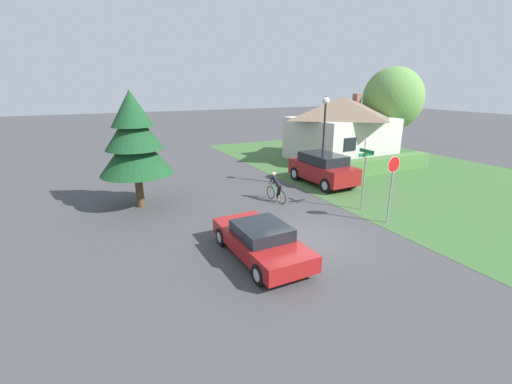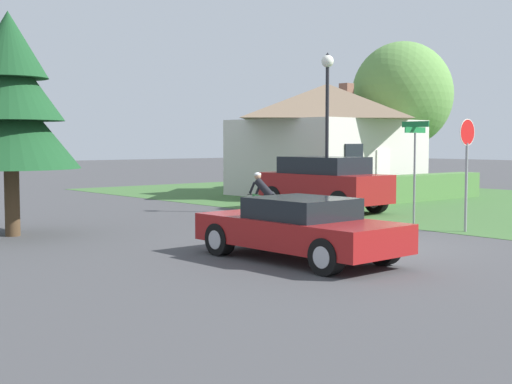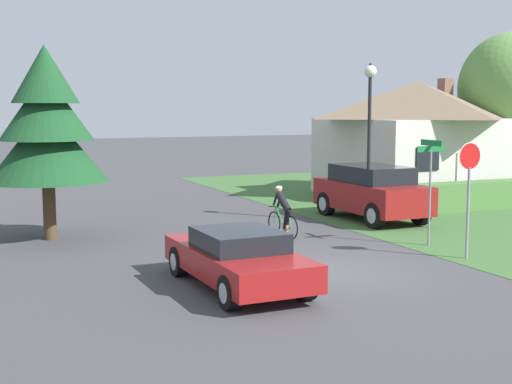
{
  "view_description": "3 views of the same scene",
  "coord_description": "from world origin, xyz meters",
  "px_view_note": "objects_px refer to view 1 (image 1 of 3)",
  "views": [
    {
      "loc": [
        -7.12,
        -9.89,
        5.7
      ],
      "look_at": [
        -0.65,
        3.14,
        1.13
      ],
      "focal_mm": 24.0,
      "sensor_mm": 36.0,
      "label": 1
    },
    {
      "loc": [
        -11.97,
        -10.49,
        2.34
      ],
      "look_at": [
        -0.69,
        2.67,
        1.11
      ],
      "focal_mm": 50.0,
      "sensor_mm": 36.0,
      "label": 2
    },
    {
      "loc": [
        -7.77,
        -14.07,
        3.81
      ],
      "look_at": [
        -0.1,
        3.52,
        1.48
      ],
      "focal_mm": 50.0,
      "sensor_mm": 36.0,
      "label": 3
    }
  ],
  "objects_px": {
    "stop_sign": "(392,177)",
    "sedan_left_lane": "(261,241)",
    "cottage_house": "(341,128)",
    "cyclist": "(276,188)",
    "parked_suv_right": "(323,169)",
    "street_lamp": "(325,122)",
    "street_name_sign": "(365,169)",
    "deciduous_tree_right": "(393,99)",
    "conifer_tall_near": "(134,139)"
  },
  "relations": [
    {
      "from": "cyclist",
      "to": "stop_sign",
      "type": "distance_m",
      "value": 5.63
    },
    {
      "from": "cottage_house",
      "to": "stop_sign",
      "type": "xyz_separation_m",
      "value": [
        -6.76,
        -11.42,
        -0.47
      ]
    },
    {
      "from": "cottage_house",
      "to": "deciduous_tree_right",
      "type": "bearing_deg",
      "value": -4.18
    },
    {
      "from": "sedan_left_lane",
      "to": "stop_sign",
      "type": "bearing_deg",
      "value": -87.97
    },
    {
      "from": "cottage_house",
      "to": "cyclist",
      "type": "relative_size",
      "value": 4.73
    },
    {
      "from": "sedan_left_lane",
      "to": "conifer_tall_near",
      "type": "relative_size",
      "value": 0.8
    },
    {
      "from": "cottage_house",
      "to": "sedan_left_lane",
      "type": "distance_m",
      "value": 17.69
    },
    {
      "from": "conifer_tall_near",
      "to": "deciduous_tree_right",
      "type": "distance_m",
      "value": 21.65
    },
    {
      "from": "sedan_left_lane",
      "to": "street_name_sign",
      "type": "xyz_separation_m",
      "value": [
        6.5,
        2.11,
        1.37
      ]
    },
    {
      "from": "parked_suv_right",
      "to": "street_lamp",
      "type": "xyz_separation_m",
      "value": [
        -0.53,
        -0.62,
        2.82
      ]
    },
    {
      "from": "parked_suv_right",
      "to": "stop_sign",
      "type": "height_order",
      "value": "stop_sign"
    },
    {
      "from": "sedan_left_lane",
      "to": "conifer_tall_near",
      "type": "distance_m",
      "value": 8.22
    },
    {
      "from": "parked_suv_right",
      "to": "cottage_house",
      "type": "bearing_deg",
      "value": -48.19
    },
    {
      "from": "cottage_house",
      "to": "stop_sign",
      "type": "height_order",
      "value": "cottage_house"
    },
    {
      "from": "conifer_tall_near",
      "to": "sedan_left_lane",
      "type": "bearing_deg",
      "value": -68.14
    },
    {
      "from": "parked_suv_right",
      "to": "street_name_sign",
      "type": "xyz_separation_m",
      "value": [
        -0.98,
        -4.41,
        1.05
      ]
    },
    {
      "from": "street_name_sign",
      "to": "deciduous_tree_right",
      "type": "xyz_separation_m",
      "value": [
        11.75,
        9.6,
        2.6
      ]
    },
    {
      "from": "street_lamp",
      "to": "street_name_sign",
      "type": "distance_m",
      "value": 4.21
    },
    {
      "from": "cottage_house",
      "to": "deciduous_tree_right",
      "type": "xyz_separation_m",
      "value": [
        5.17,
        -0.06,
        2.07
      ]
    },
    {
      "from": "street_lamp",
      "to": "street_name_sign",
      "type": "xyz_separation_m",
      "value": [
        -0.45,
        -3.79,
        -1.77
      ]
    },
    {
      "from": "parked_suv_right",
      "to": "stop_sign",
      "type": "xyz_separation_m",
      "value": [
        -1.16,
        -6.18,
        1.1
      ]
    },
    {
      "from": "stop_sign",
      "to": "sedan_left_lane",
      "type": "bearing_deg",
      "value": 1.31
    },
    {
      "from": "parked_suv_right",
      "to": "street_name_sign",
      "type": "bearing_deg",
      "value": 166.14
    },
    {
      "from": "cottage_house",
      "to": "parked_suv_right",
      "type": "bearing_deg",
      "value": -140.44
    },
    {
      "from": "cyclist",
      "to": "street_lamp",
      "type": "xyz_separation_m",
      "value": [
        3.49,
        0.9,
        3.05
      ]
    },
    {
      "from": "cyclist",
      "to": "street_name_sign",
      "type": "distance_m",
      "value": 4.39
    },
    {
      "from": "sedan_left_lane",
      "to": "cyclist",
      "type": "xyz_separation_m",
      "value": [
        3.45,
        5.0,
        0.08
      ]
    },
    {
      "from": "street_lamp",
      "to": "street_name_sign",
      "type": "relative_size",
      "value": 1.79
    },
    {
      "from": "street_name_sign",
      "to": "conifer_tall_near",
      "type": "relative_size",
      "value": 0.53
    },
    {
      "from": "sedan_left_lane",
      "to": "deciduous_tree_right",
      "type": "bearing_deg",
      "value": -58.44
    },
    {
      "from": "cyclist",
      "to": "stop_sign",
      "type": "bearing_deg",
      "value": -153.84
    },
    {
      "from": "parked_suv_right",
      "to": "street_lamp",
      "type": "bearing_deg",
      "value": 138.02
    },
    {
      "from": "cyclist",
      "to": "street_lamp",
      "type": "bearing_deg",
      "value": -80.99
    },
    {
      "from": "cottage_house",
      "to": "parked_suv_right",
      "type": "xyz_separation_m",
      "value": [
        -5.6,
        -5.24,
        -1.58
      ]
    },
    {
      "from": "sedan_left_lane",
      "to": "deciduous_tree_right",
      "type": "relative_size",
      "value": 0.62
    },
    {
      "from": "stop_sign",
      "to": "cottage_house",
      "type": "bearing_deg",
      "value": -122.48
    },
    {
      "from": "cyclist",
      "to": "parked_suv_right",
      "type": "bearing_deg",
      "value": -74.76
    },
    {
      "from": "parked_suv_right",
      "to": "deciduous_tree_right",
      "type": "xyz_separation_m",
      "value": [
        10.76,
        5.18,
        3.65
      ]
    },
    {
      "from": "cyclist",
      "to": "conifer_tall_near",
      "type": "xyz_separation_m",
      "value": [
        -6.34,
        2.21,
        2.6
      ]
    },
    {
      "from": "cyclist",
      "to": "stop_sign",
      "type": "height_order",
      "value": "stop_sign"
    },
    {
      "from": "conifer_tall_near",
      "to": "deciduous_tree_right",
      "type": "xyz_separation_m",
      "value": [
        21.13,
        4.5,
        1.28
      ]
    },
    {
      "from": "cottage_house",
      "to": "cyclist",
      "type": "xyz_separation_m",
      "value": [
        -9.62,
        -6.76,
        -1.81
      ]
    },
    {
      "from": "cyclist",
      "to": "conifer_tall_near",
      "type": "bearing_deg",
      "value": 65.34
    },
    {
      "from": "street_name_sign",
      "to": "conifer_tall_near",
      "type": "distance_m",
      "value": 10.76
    },
    {
      "from": "street_lamp",
      "to": "conifer_tall_near",
      "type": "height_order",
      "value": "conifer_tall_near"
    },
    {
      "from": "cottage_house",
      "to": "stop_sign",
      "type": "distance_m",
      "value": 13.27
    },
    {
      "from": "cottage_house",
      "to": "street_lamp",
      "type": "height_order",
      "value": "street_lamp"
    },
    {
      "from": "cyclist",
      "to": "deciduous_tree_right",
      "type": "bearing_deg",
      "value": -71.1
    },
    {
      "from": "cottage_house",
      "to": "street_name_sign",
      "type": "height_order",
      "value": "cottage_house"
    },
    {
      "from": "cottage_house",
      "to": "street_lamp",
      "type": "distance_m",
      "value": 8.57
    }
  ]
}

